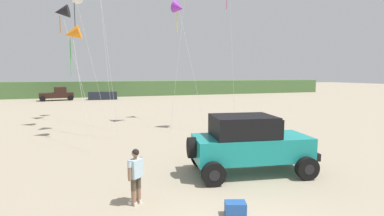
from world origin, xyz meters
name	(u,v)px	position (x,y,z in m)	size (l,w,h in m)	color
dune_ridge	(100,89)	(-2.67, 48.45, 1.32)	(90.00, 6.15, 2.64)	#4C703D
jeep	(249,143)	(2.34, 4.26, 1.20)	(4.99, 2.97, 2.26)	teal
person_watching	(136,173)	(-2.16, 2.95, 0.94)	(0.50, 0.47, 1.67)	#8C664C
cooler_box	(235,209)	(0.30, 1.40, 0.19)	(0.56, 0.36, 0.38)	#23519E
distant_pickup	(57,94)	(-8.77, 41.03, 0.94)	(4.86, 3.09, 1.98)	black
distant_sedan	(103,96)	(-2.34, 40.52, 0.60)	(4.20, 1.70, 1.20)	#1E232D
kite_purple_stunt	(72,34)	(-4.38, 12.92, 6.14)	(1.39, 4.20, 6.62)	orange
kite_black_sled	(179,8)	(3.42, 17.89, 9.21)	(1.34, 5.30, 9.92)	purple
kite_yellow_diamond	(62,12)	(-5.26, 16.87, 8.11)	(2.51, 4.94, 8.72)	black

